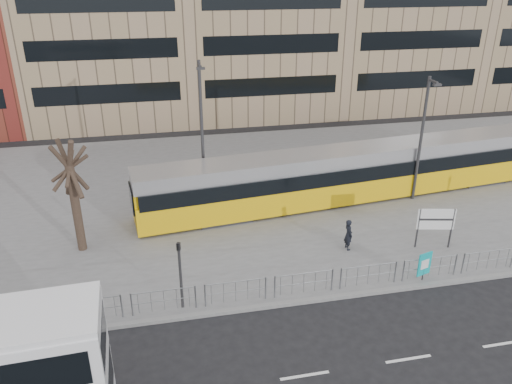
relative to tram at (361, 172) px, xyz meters
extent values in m
plane|color=black|center=(-5.66, -9.62, -1.77)|extent=(120.00, 120.00, 0.00)
cube|color=slate|center=(-5.66, 2.38, -1.70)|extent=(64.00, 24.00, 0.15)
cube|color=gray|center=(-5.66, -9.57, -1.70)|extent=(64.00, 0.25, 0.17)
cylinder|color=gray|center=(-3.66, -9.12, -0.57)|extent=(32.00, 0.05, 0.05)
cylinder|color=gray|center=(-3.66, -9.12, -1.07)|extent=(32.00, 0.04, 0.04)
cube|color=white|center=(-4.66, -13.62, -1.77)|extent=(62.00, 0.12, 0.01)
cube|color=#EBB50C|center=(0.00, 0.00, -0.69)|extent=(27.53, 5.68, 1.57)
cube|color=black|center=(0.00, 0.00, 0.39)|extent=(27.14, 5.67, 0.88)
cube|color=#BABAC0|center=(0.00, 0.00, 1.22)|extent=(27.50, 5.47, 0.78)
cube|color=#EBB50C|center=(-13.03, -1.48, -0.05)|extent=(1.42, 2.32, 2.55)
cylinder|color=#2D2D30|center=(0.00, 0.00, 0.04)|extent=(2.58, 2.58, 2.94)
cube|color=#2D2D30|center=(8.75, 1.00, -1.38)|extent=(3.20, 2.78, 0.49)
cube|color=#2D2D30|center=(-8.75, -1.00, -1.38)|extent=(3.20, 2.78, 0.49)
cylinder|color=#2D2D30|center=(0.42, -6.44, -0.54)|extent=(0.09, 0.09, 2.16)
cylinder|color=#2D2D30|center=(2.07, -6.81, -0.54)|extent=(0.09, 0.09, 2.16)
cube|color=white|center=(1.24, -6.63, -0.02)|extent=(1.85, 0.48, 1.13)
cylinder|color=#2D2D30|center=(-0.71, -9.22, -1.24)|extent=(0.06, 0.06, 0.76)
cube|color=#0CA5AE|center=(-0.71, -9.22, -0.77)|extent=(0.74, 0.27, 1.14)
cube|color=white|center=(-0.71, -9.26, -0.77)|extent=(0.46, 0.14, 0.47)
imported|color=black|center=(-3.05, -5.89, -0.80)|extent=(0.44, 0.63, 1.64)
cylinder|color=#2D2D30|center=(-11.61, -8.97, -0.12)|extent=(0.12, 0.12, 3.00)
imported|color=#2D2D30|center=(-11.61, -8.97, 0.98)|extent=(0.22, 0.24, 1.00)
cylinder|color=#2D2D30|center=(-9.51, 0.95, 2.65)|extent=(0.18, 0.18, 8.54)
cylinder|color=#2D2D30|center=(-9.51, 0.55, 6.72)|extent=(0.14, 0.90, 0.14)
cube|color=#2D2D30|center=(-9.51, 0.10, 6.62)|extent=(0.45, 0.20, 0.12)
cylinder|color=#2D2D30|center=(3.13, -1.04, 2.15)|extent=(0.18, 0.18, 7.54)
cylinder|color=#2D2D30|center=(3.13, -1.44, 5.72)|extent=(0.14, 0.90, 0.14)
cube|color=#2D2D30|center=(3.13, -1.89, 5.62)|extent=(0.45, 0.20, 0.12)
cylinder|color=black|center=(-16.24, -3.13, 0.68)|extent=(0.44, 0.44, 4.60)
camera|label=1|loc=(-12.13, -26.41, 11.47)|focal=35.00mm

